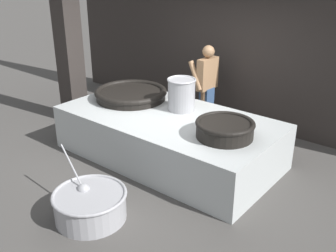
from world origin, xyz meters
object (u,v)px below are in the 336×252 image
(stock_pot, at_px, (181,94))
(giant_wok_near, at_px, (131,94))
(cook, at_px, (207,85))
(prep_bowl_vegetables, at_px, (90,204))
(giant_wok_far, at_px, (225,128))

(stock_pot, bearing_deg, giant_wok_near, -172.69)
(giant_wok_near, bearing_deg, cook, 56.10)
(stock_pot, xyz_separation_m, prep_bowl_vegetables, (0.28, -2.34, -0.84))
(stock_pot, relative_size, cook, 0.33)
(giant_wok_near, relative_size, giant_wok_far, 1.53)
(giant_wok_far, xyz_separation_m, prep_bowl_vegetables, (-0.88, -1.85, -0.69))
(giant_wok_near, distance_m, giant_wok_far, 2.25)
(giant_wok_near, xyz_separation_m, prep_bowl_vegetables, (1.34, -2.20, -0.65))
(giant_wok_near, distance_m, stock_pot, 1.09)
(cook, distance_m, prep_bowl_vegetables, 3.56)
(giant_wok_near, xyz_separation_m, cook, (0.84, 1.25, 0.03))
(giant_wok_near, height_order, prep_bowl_vegetables, giant_wok_near)
(giant_wok_far, relative_size, cook, 0.52)
(stock_pot, distance_m, cook, 1.15)
(giant_wok_near, relative_size, stock_pot, 2.42)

